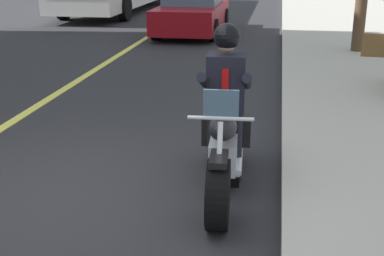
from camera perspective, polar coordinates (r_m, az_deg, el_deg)
The scene contains 4 objects.
ground_plane at distance 5.49m, azimuth -11.79°, elevation -7.80°, with size 80.00×80.00×0.00m, color #28282B.
motorcycle_main at distance 5.47m, azimuth 3.53°, elevation -2.31°, with size 2.22×0.66×1.26m.
rider_main at distance 5.47m, azimuth 3.73°, elevation 4.12°, with size 0.64×0.57×1.74m.
car_dark at distance 16.58m, azimuth 0.10°, elevation 12.76°, with size 4.60×1.92×1.40m.
Camera 1 is at (4.55, 1.88, 2.41)m, focal length 48.45 mm.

